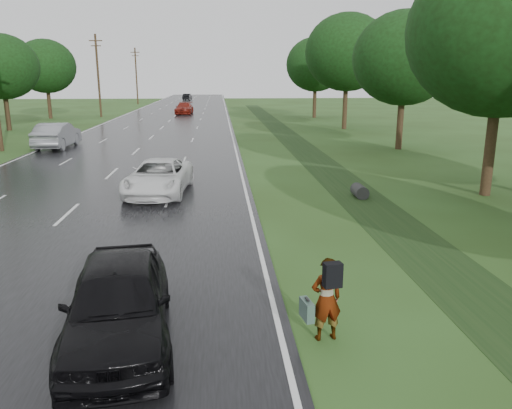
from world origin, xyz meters
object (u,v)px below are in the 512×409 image
Objects in this scene: dark_sedan at (118,302)px; silver_sedan at (57,135)px; pedestrian at (326,298)px; white_pickup at (159,177)px.

silver_sedan reaches higher than dark_sedan.
silver_sedan is (-13.38, 27.65, 0.07)m from pedestrian.
silver_sedan is at bearing 102.03° from dark_sedan.
white_pickup is 0.96× the size of silver_sedan.
silver_sedan reaches higher than pedestrian.
white_pickup is (-4.58, 12.64, -0.10)m from pedestrian.
pedestrian is 0.31× the size of silver_sedan.
white_pickup is at bearing -80.45° from pedestrian.
dark_sedan is (-3.90, 0.17, -0.01)m from pedestrian.
pedestrian is 0.35× the size of dark_sedan.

